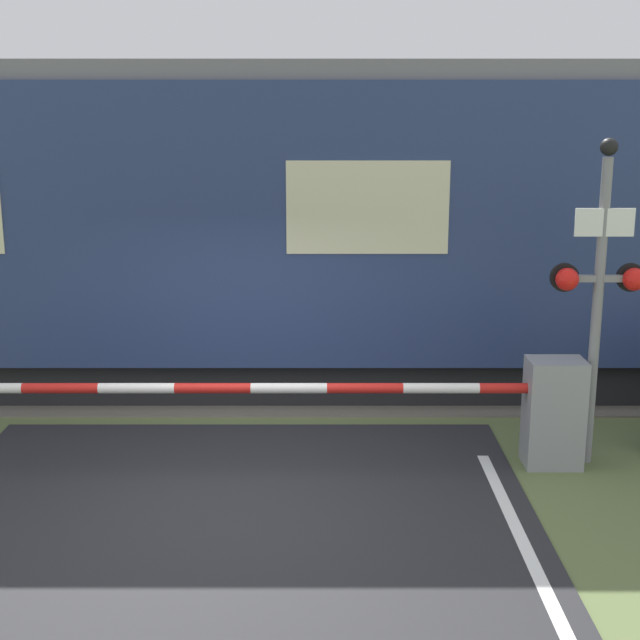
# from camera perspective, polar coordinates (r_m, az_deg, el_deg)

# --- Properties ---
(ground_plane) EXTENTS (80.00, 80.00, 0.00)m
(ground_plane) POSITION_cam_1_polar(r_m,az_deg,el_deg) (9.06, -5.62, -11.17)
(ground_plane) COLOR #5B6B3D
(track_bed) EXTENTS (36.00, 3.20, 0.13)m
(track_bed) POSITION_cam_1_polar(r_m,az_deg,el_deg) (12.67, -3.97, -3.72)
(track_bed) COLOR #666056
(track_bed) RESTS_ON ground_plane
(train) EXTENTS (19.45, 2.89, 4.31)m
(train) POSITION_cam_1_polar(r_m,az_deg,el_deg) (12.19, 2.63, 6.10)
(train) COLOR black
(train) RESTS_ON ground_plane
(crossing_barrier) EXTENTS (6.86, 0.44, 1.18)m
(crossing_barrier) POSITION_cam_1_polar(r_m,az_deg,el_deg) (9.70, 10.94, -5.53)
(crossing_barrier) COLOR gray
(crossing_barrier) RESTS_ON ground_plane
(signal_post) EXTENTS (0.99, 0.26, 3.47)m
(signal_post) POSITION_cam_1_polar(r_m,az_deg,el_deg) (9.71, 17.38, 2.22)
(signal_post) COLOR gray
(signal_post) RESTS_ON ground_plane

